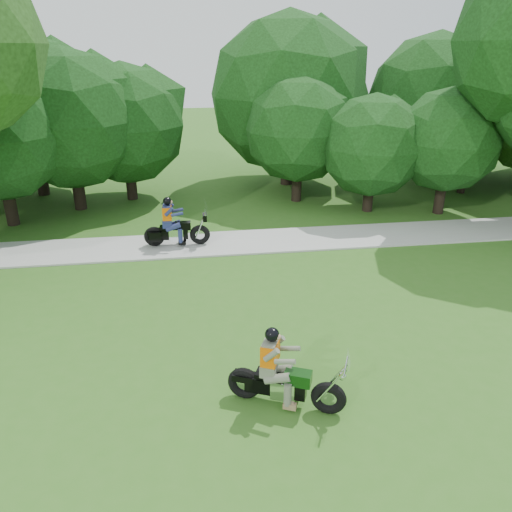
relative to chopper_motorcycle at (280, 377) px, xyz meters
name	(u,v)px	position (x,y,z in m)	size (l,w,h in m)	color
ground	(343,387)	(1.31, 0.31, -0.59)	(100.00, 100.00, 0.00)	#32641C
walkway	(271,241)	(1.31, 8.31, -0.56)	(60.00, 2.20, 0.06)	#A3A39D
tree_line	(263,111)	(2.04, 14.77, 2.97)	(40.00, 11.69, 7.73)	black
chopper_motorcycle	(280,377)	(0.00, 0.00, 0.00)	(2.13, 1.24, 1.59)	black
touring_motorcycle	(173,228)	(-1.97, 8.28, 0.07)	(2.16, 0.63, 1.65)	black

